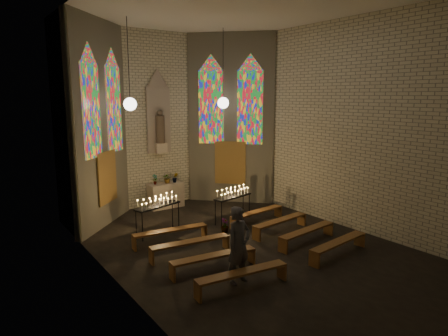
{
  "coord_description": "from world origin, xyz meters",
  "views": [
    {
      "loc": [
        -7.07,
        -8.77,
        4.49
      ],
      "look_at": [
        -0.04,
        1.27,
        2.25
      ],
      "focal_mm": 32.0,
      "sensor_mm": 36.0,
      "label": 1
    }
  ],
  "objects_px": {
    "aisle_flower_pot": "(225,226)",
    "visitor": "(239,245)",
    "altar": "(166,195)",
    "votive_stand_right": "(233,194)",
    "votive_stand_left": "(158,203)"
  },
  "relations": [
    {
      "from": "aisle_flower_pot",
      "to": "votive_stand_right",
      "type": "relative_size",
      "value": 0.29
    },
    {
      "from": "votive_stand_left",
      "to": "votive_stand_right",
      "type": "distance_m",
      "value": 2.81
    },
    {
      "from": "votive_stand_left",
      "to": "visitor",
      "type": "height_order",
      "value": "visitor"
    },
    {
      "from": "aisle_flower_pot",
      "to": "visitor",
      "type": "xyz_separation_m",
      "value": [
        -1.77,
        -3.11,
        0.71
      ]
    },
    {
      "from": "votive_stand_left",
      "to": "aisle_flower_pot",
      "type": "bearing_deg",
      "value": -46.15
    },
    {
      "from": "altar",
      "to": "votive_stand_left",
      "type": "relative_size",
      "value": 0.83
    },
    {
      "from": "aisle_flower_pot",
      "to": "votive_stand_right",
      "type": "xyz_separation_m",
      "value": [
        0.92,
        0.8,
        0.77
      ]
    },
    {
      "from": "altar",
      "to": "visitor",
      "type": "xyz_separation_m",
      "value": [
        -1.55,
        -6.96,
        0.45
      ]
    },
    {
      "from": "aisle_flower_pot",
      "to": "votive_stand_left",
      "type": "distance_m",
      "value": 2.33
    },
    {
      "from": "aisle_flower_pot",
      "to": "visitor",
      "type": "height_order",
      "value": "visitor"
    },
    {
      "from": "votive_stand_left",
      "to": "altar",
      "type": "bearing_deg",
      "value": 43.77
    },
    {
      "from": "altar",
      "to": "votive_stand_right",
      "type": "bearing_deg",
      "value": -69.53
    },
    {
      "from": "votive_stand_left",
      "to": "votive_stand_right",
      "type": "relative_size",
      "value": 1.03
    },
    {
      "from": "altar",
      "to": "aisle_flower_pot",
      "type": "bearing_deg",
      "value": -86.73
    },
    {
      "from": "aisle_flower_pot",
      "to": "votive_stand_left",
      "type": "height_order",
      "value": "votive_stand_left"
    }
  ]
}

